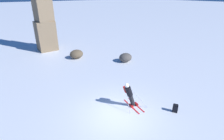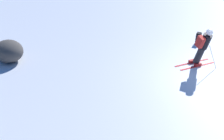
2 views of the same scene
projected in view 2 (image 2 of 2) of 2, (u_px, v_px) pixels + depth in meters
name	position (u px, v px, depth m)	size (l,w,h in m)	color
ground_plane	(220.00, 77.00, 11.70)	(300.00, 300.00, 0.00)	white
skier	(203.00, 46.00, 11.95)	(1.30, 1.73, 1.75)	red
spare_backpack	(198.00, 38.00, 14.64)	(0.35, 0.37, 0.50)	black
exposed_boulder_1	(9.00, 51.00, 12.78)	(1.36, 1.16, 0.88)	#4C4742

